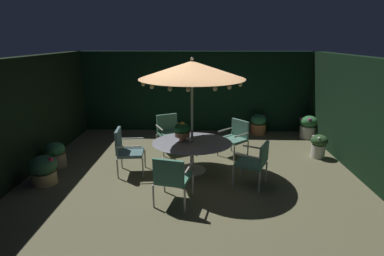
# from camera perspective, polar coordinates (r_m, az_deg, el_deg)

# --- Properties ---
(ground_plane) EXTENTS (7.93, 6.98, 0.02)m
(ground_plane) POSITION_cam_1_polar(r_m,az_deg,el_deg) (6.86, 0.12, -8.57)
(ground_plane) COLOR brown
(hedge_backdrop_rear) EXTENTS (7.93, 0.30, 2.58)m
(hedge_backdrop_rear) POSITION_cam_1_polar(r_m,az_deg,el_deg) (9.67, 0.70, 7.12)
(hedge_backdrop_rear) COLOR black
(hedge_backdrop_rear) RESTS_ON ground_plane
(hedge_backdrop_left) EXTENTS (0.30, 6.98, 2.58)m
(hedge_backdrop_left) POSITION_cam_1_polar(r_m,az_deg,el_deg) (7.54, -30.26, 1.93)
(hedge_backdrop_left) COLOR black
(hedge_backdrop_left) RESTS_ON ground_plane
(hedge_backdrop_right) EXTENTS (0.30, 6.98, 2.58)m
(hedge_backdrop_right) POSITION_cam_1_polar(r_m,az_deg,el_deg) (7.36, 31.34, 1.44)
(hedge_backdrop_right) COLOR black
(hedge_backdrop_right) RESTS_ON ground_plane
(patio_dining_table) EXTENTS (1.81, 1.52, 0.72)m
(patio_dining_table) POSITION_cam_1_polar(r_m,az_deg,el_deg) (6.66, -0.00, -3.71)
(patio_dining_table) COLOR #BAB6AA
(patio_dining_table) RESTS_ON ground_plane
(patio_umbrella) EXTENTS (2.27, 2.27, 2.59)m
(patio_umbrella) POSITION_cam_1_polar(r_m,az_deg,el_deg) (6.26, -0.00, 11.26)
(patio_umbrella) COLOR #B5B7A4
(patio_umbrella) RESTS_ON ground_plane
(centerpiece_planter) EXTENTS (0.37, 0.37, 0.46)m
(centerpiece_planter) POSITION_cam_1_polar(r_m,az_deg,el_deg) (6.57, -1.89, -0.42)
(centerpiece_planter) COLOR #AA6B49
(centerpiece_planter) RESTS_ON patio_dining_table
(patio_chair_north) EXTENTS (0.74, 0.74, 0.97)m
(patio_chair_north) POSITION_cam_1_polar(r_m,az_deg,el_deg) (5.36, -3.96, -9.34)
(patio_chair_north) COLOR #BBB0AC
(patio_chair_north) RESTS_ON ground_plane
(patio_chair_northeast) EXTENTS (0.77, 0.76, 0.95)m
(patio_chair_northeast) POSITION_cam_1_polar(r_m,az_deg,el_deg) (6.17, 12.23, -6.16)
(patio_chair_northeast) COLOR #B8B5A9
(patio_chair_northeast) RESTS_ON ground_plane
(patio_chair_east) EXTENTS (0.81, 0.81, 0.94)m
(patio_chair_east) POSITION_cam_1_polar(r_m,az_deg,el_deg) (7.64, 8.53, -1.45)
(patio_chair_east) COLOR #B8B4AB
(patio_chair_east) RESTS_ON ground_plane
(patio_chair_southeast) EXTENTS (0.83, 0.80, 0.98)m
(patio_chair_southeast) POSITION_cam_1_polar(r_m,az_deg,el_deg) (7.96, -4.49, -0.42)
(patio_chair_southeast) COLOR #B2B4A4
(patio_chair_southeast) RESTS_ON ground_plane
(patio_chair_south) EXTENTS (0.64, 0.63, 1.05)m
(patio_chair_south) POSITION_cam_1_polar(r_m,az_deg,el_deg) (6.72, -12.76, -3.86)
(patio_chair_south) COLOR #B9B6AB
(patio_chair_south) RESTS_ON ground_plane
(potted_plant_front_corner) EXTENTS (0.42, 0.42, 0.61)m
(potted_plant_front_corner) POSITION_cam_1_polar(r_m,az_deg,el_deg) (8.20, 23.48, -3.02)
(potted_plant_front_corner) COLOR beige
(potted_plant_front_corner) RESTS_ON ground_plane
(potted_plant_right_far) EXTENTS (0.53, 0.52, 0.71)m
(potted_plant_right_far) POSITION_cam_1_polar(r_m,az_deg,el_deg) (9.67, 21.74, 0.33)
(potted_plant_right_far) COLOR beige
(potted_plant_right_far) RESTS_ON ground_plane
(potted_plant_right_near) EXTENTS (0.58, 0.58, 0.63)m
(potted_plant_right_near) POSITION_cam_1_polar(r_m,az_deg,el_deg) (6.92, -27.01, -7.16)
(potted_plant_right_near) COLOR tan
(potted_plant_right_near) RESTS_ON ground_plane
(potted_plant_left_far) EXTENTS (0.50, 0.50, 0.65)m
(potted_plant_left_far) POSITION_cam_1_polar(r_m,az_deg,el_deg) (9.64, 12.80, 0.77)
(potted_plant_left_far) COLOR #AA6A41
(potted_plant_left_far) RESTS_ON ground_plane
(potted_plant_back_center) EXTENTS (0.45, 0.45, 0.62)m
(potted_plant_back_center) POSITION_cam_1_polar(r_m,az_deg,el_deg) (7.69, -25.06, -4.75)
(potted_plant_back_center) COLOR #806D52
(potted_plant_back_center) RESTS_ON ground_plane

